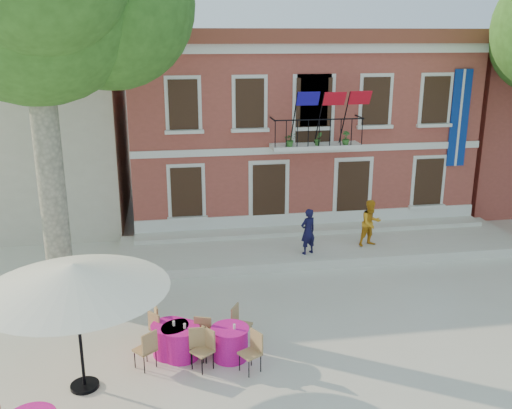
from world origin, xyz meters
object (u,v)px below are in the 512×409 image
(cafe_table_1, at_px, (230,341))
(cafe_table_3, at_px, (170,338))
(pedestrian_navy, at_px, (308,231))
(cafe_table_0, at_px, (181,341))
(patio_umbrella, at_px, (74,277))
(pedestrian_orange, at_px, (371,223))

(cafe_table_1, xyz_separation_m, cafe_table_3, (-1.38, 0.37, 0.00))
(pedestrian_navy, height_order, cafe_table_0, pedestrian_navy)
(cafe_table_3, bearing_deg, cafe_table_1, -15.19)
(patio_umbrella, relative_size, cafe_table_3, 2.10)
(patio_umbrella, distance_m, pedestrian_orange, 11.03)
(pedestrian_navy, height_order, cafe_table_1, pedestrian_navy)
(pedestrian_navy, height_order, pedestrian_orange, pedestrian_orange)
(cafe_table_1, bearing_deg, patio_umbrella, -168.25)
(pedestrian_navy, distance_m, cafe_table_3, 6.88)
(patio_umbrella, bearing_deg, cafe_table_1, 11.75)
(pedestrian_orange, xyz_separation_m, cafe_table_0, (-6.68, -5.62, -0.69))
(pedestrian_navy, relative_size, pedestrian_orange, 0.96)
(cafe_table_3, bearing_deg, patio_umbrella, -150.60)
(cafe_table_0, bearing_deg, cafe_table_1, -10.44)
(pedestrian_navy, height_order, cafe_table_3, pedestrian_navy)
(pedestrian_orange, distance_m, cafe_table_0, 8.76)
(patio_umbrella, xyz_separation_m, cafe_table_0, (2.11, 0.88, -2.17))
(pedestrian_orange, bearing_deg, cafe_table_0, -156.21)
(patio_umbrella, relative_size, pedestrian_orange, 2.38)
(pedestrian_orange, bearing_deg, cafe_table_3, -158.05)
(patio_umbrella, bearing_deg, cafe_table_3, 29.40)
(pedestrian_orange, distance_m, cafe_table_3, 8.84)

